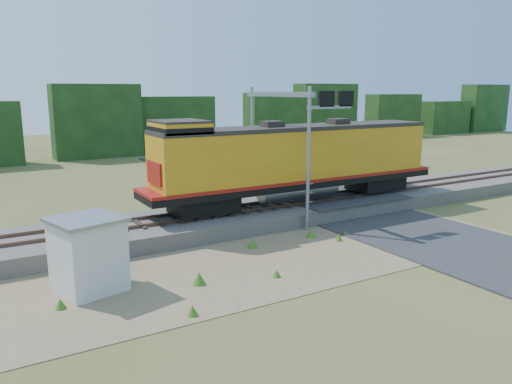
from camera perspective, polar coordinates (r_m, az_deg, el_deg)
ground at (r=22.03m, az=5.38°, el=-7.32°), size 140.00×140.00×0.00m
ballast at (r=26.79m, az=-2.16°, el=-2.95°), size 70.00×5.00×0.80m
rails at (r=26.67m, az=-2.17°, el=-1.95°), size 70.00×1.54×0.16m
dirt_shoulder at (r=21.38m, az=0.20°, el=-7.83°), size 26.00×8.00×0.03m
road at (r=27.05m, az=16.57°, el=-3.98°), size 7.00×66.00×0.86m
tree_line_north at (r=56.32m, az=-18.04°, el=6.92°), size 130.00×3.00×6.50m
weed_clumps at (r=20.37m, az=-2.89°, el=-8.90°), size 15.00×6.20×0.56m
locomotive at (r=28.16m, az=4.50°, el=3.74°), size 18.31×2.79×4.72m
shed at (r=18.91m, az=-18.64°, el=-6.73°), size 2.80×2.80×2.72m
signal_gantry at (r=26.95m, az=4.01°, el=8.05°), size 2.90×6.20×7.31m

